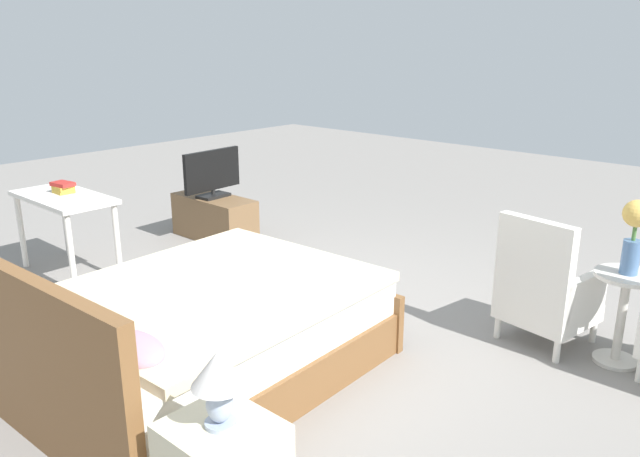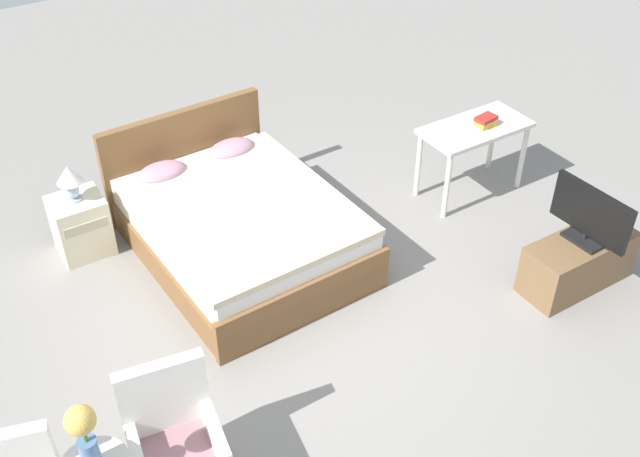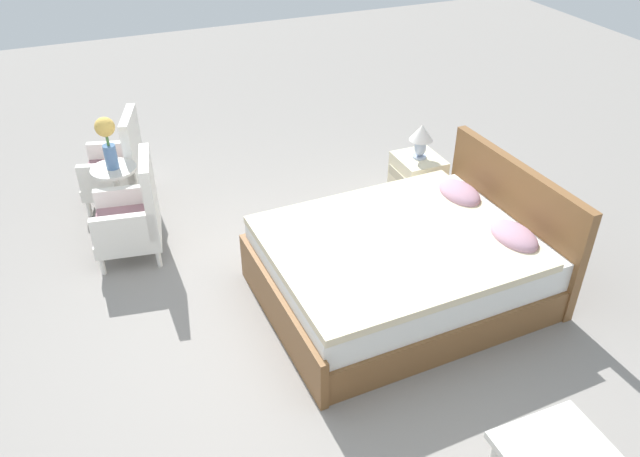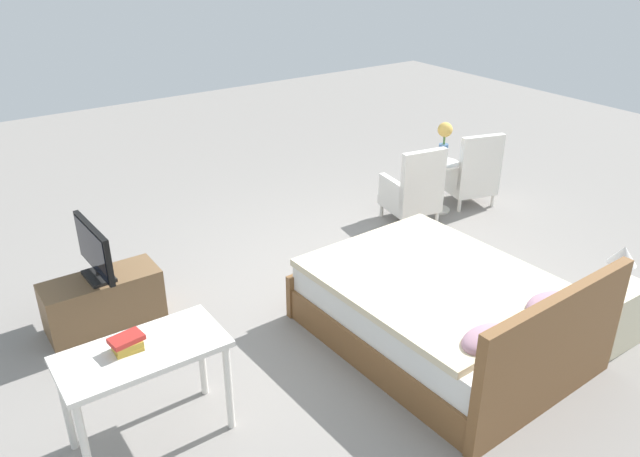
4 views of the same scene
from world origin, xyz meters
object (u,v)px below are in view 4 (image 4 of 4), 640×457
tv_flatscreen (94,251)px  book_stack (127,343)px  tv_stand (103,301)px  vanity_desk (144,363)px  armchair_by_window_right (413,192)px  flower_vase (444,138)px  nightstand (609,312)px  armchair_by_window_left (471,175)px  bed (444,313)px  side_table (441,181)px  table_lamp (622,260)px

tv_flatscreen → book_stack: tv_flatscreen is taller
tv_stand → vanity_desk: vanity_desk is taller
armchair_by_window_right → book_stack: size_ratio=4.22×
flower_vase → nightstand: size_ratio=0.87×
vanity_desk → book_stack: bearing=-31.2°
armchair_by_window_right → book_stack: 4.08m
tv_stand → armchair_by_window_left: bearing=-179.8°
bed → armchair_by_window_right: bearing=-126.2°
bed → tv_flatscreen: bearing=-40.6°
side_table → book_stack: 4.55m
flower_vase → table_lamp: flower_vase is taller
armchair_by_window_right → tv_stand: armchair_by_window_right is taller
armchair_by_window_right → nightstand: armchair_by_window_right is taller
nightstand → table_lamp: bearing=90.0°
side_table → nightstand: 2.77m
armchair_by_window_right → table_lamp: (0.24, 2.62, 0.39)m
table_lamp → vanity_desk: (3.47, -1.08, -0.14)m
armchair_by_window_left → armchair_by_window_right: size_ratio=1.00×
armchair_by_window_right → vanity_desk: bearing=22.5°
nightstand → tv_stand: 4.21m
book_stack → side_table: bearing=-160.0°
armchair_by_window_left → vanity_desk: size_ratio=0.88×
side_table → table_lamp: (0.73, 2.68, 0.37)m
armchair_by_window_left → nightstand: armchair_by_window_left is taller
table_lamp → armchair_by_window_left: bearing=-114.4°
armchair_by_window_right → tv_stand: size_ratio=0.96×
vanity_desk → book_stack: size_ratio=4.77×
flower_vase → vanity_desk: size_ratio=0.46×
tv_stand → tv_flatscreen: bearing=2.7°
armchair_by_window_right → side_table: armchair_by_window_right is taller
side_table → nightstand: (0.73, 2.67, -0.11)m
tv_flatscreen → side_table: bearing=-178.9°
nightstand → armchair_by_window_right: bearing=-95.3°
tv_flatscreen → book_stack: size_ratio=3.26×
armchair_by_window_right → book_stack: bearing=21.5°
flower_vase → nightstand: 2.84m
table_lamp → tv_flatscreen: size_ratio=0.46×
armchair_by_window_left → side_table: 0.46m
bed → nightstand: bed is taller
side_table → tv_stand: size_ratio=0.64×
nightstand → vanity_desk: vanity_desk is taller
bed → book_stack: bed is taller
tv_flatscreen → armchair_by_window_right: bearing=-179.7°
flower_vase → tv_flatscreen: size_ratio=0.67×
armchair_by_window_right → tv_flatscreen: (3.55, 0.02, 0.33)m
flower_vase → tv_flatscreen: flower_vase is taller
flower_vase → nightstand: (0.73, 2.67, -0.64)m
bed → tv_stand: size_ratio=2.26×
armchair_by_window_right → table_lamp: bearing=84.7°
side_table → book_stack: book_stack is taller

